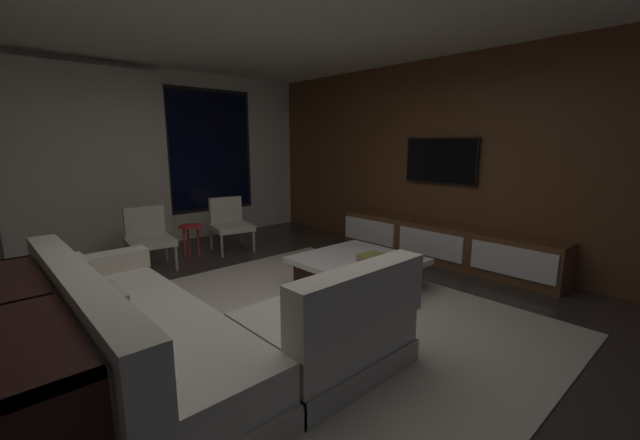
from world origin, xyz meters
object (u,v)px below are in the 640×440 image
object	(u,v)px
mounted_tv	(441,161)
console_table_behind_couch	(21,357)
side_stool	(190,231)
accent_chair_near_window	(229,221)
accent_chair_by_curtain	(148,235)
sectional_couch	(189,333)
book_stack_on_coffee_table	(371,257)
coffee_table	(358,273)
media_console	(442,244)

from	to	relation	value
mounted_tv	console_table_behind_couch	size ratio (longest dim) A/B	0.50
side_stool	mounted_tv	size ratio (longest dim) A/B	0.44
accent_chair_near_window	mounted_tv	world-z (taller)	mounted_tv
accent_chair_by_curtain	console_table_behind_couch	distance (m)	2.92
side_stool	console_table_behind_couch	xyz separation A→B (m)	(-2.16, -2.55, 0.04)
sectional_couch	side_stool	bearing A→B (deg)	65.09
side_stool	mounted_tv	distance (m)	3.58
accent_chair_by_curtain	book_stack_on_coffee_table	bearing A→B (deg)	-59.90
mounted_tv	accent_chair_near_window	bearing A→B (deg)	130.22
coffee_table	accent_chair_by_curtain	distance (m)	2.73
accent_chair_by_curtain	mounted_tv	xyz separation A→B (m)	(3.15, -2.23, 0.92)
book_stack_on_coffee_table	console_table_behind_couch	world-z (taller)	console_table_behind_couch
accent_chair_near_window	mounted_tv	distance (m)	3.15
accent_chair_near_window	media_console	bearing A→B (deg)	-54.77
mounted_tv	coffee_table	bearing A→B (deg)	-176.49
book_stack_on_coffee_table	media_console	world-z (taller)	media_console
mounted_tv	book_stack_on_coffee_table	bearing A→B (deg)	-171.53
accent_chair_by_curtain	mounted_tv	size ratio (longest dim) A/B	0.74
coffee_table	console_table_behind_couch	distance (m)	2.97
book_stack_on_coffee_table	console_table_behind_couch	xyz separation A→B (m)	(-3.00, 0.01, 0.02)
side_stool	mounted_tv	world-z (taller)	mounted_tv
book_stack_on_coffee_table	console_table_behind_couch	size ratio (longest dim) A/B	0.14
sectional_couch	coffee_table	world-z (taller)	sectional_couch
coffee_table	media_console	world-z (taller)	media_console
book_stack_on_coffee_table	sectional_couch	bearing A→B (deg)	-176.84
sectional_couch	console_table_behind_couch	world-z (taller)	sectional_couch
coffee_table	book_stack_on_coffee_table	size ratio (longest dim) A/B	3.93
media_console	console_table_behind_couch	bearing A→B (deg)	-179.46
sectional_couch	accent_chair_by_curtain	xyz separation A→B (m)	(0.65, 2.60, 0.14)
accent_chair_near_window	console_table_behind_couch	size ratio (longest dim) A/B	0.37
accent_chair_by_curtain	side_stool	bearing A→B (deg)	7.76
accent_chair_near_window	mounted_tv	xyz separation A→B (m)	(1.94, -2.30, 0.92)
accent_chair_near_window	mounted_tv	bearing A→B (deg)	-49.78
side_stool	media_console	distance (m)	3.45
sectional_couch	media_console	world-z (taller)	sectional_couch
book_stack_on_coffee_table	mounted_tv	world-z (taller)	mounted_tv
side_stool	media_console	world-z (taller)	media_console
accent_chair_near_window	media_console	distance (m)	3.06
sectional_couch	accent_chair_by_curtain	bearing A→B (deg)	76.05
sectional_couch	media_console	bearing A→B (deg)	2.73
media_console	mounted_tv	distance (m)	1.13
accent_chair_by_curtain	console_table_behind_couch	size ratio (longest dim) A/B	0.37
console_table_behind_couch	book_stack_on_coffee_table	bearing A→B (deg)	-0.27
book_stack_on_coffee_table	accent_chair_by_curtain	xyz separation A→B (m)	(-1.44, 2.48, 0.04)
sectional_couch	book_stack_on_coffee_table	bearing A→B (deg)	3.16
console_table_behind_couch	sectional_couch	bearing A→B (deg)	-8.08
accent_chair_near_window	book_stack_on_coffee_table	bearing A→B (deg)	-84.79
coffee_table	accent_chair_near_window	size ratio (longest dim) A/B	1.49
sectional_couch	media_console	xyz separation A→B (m)	(3.62, 0.17, -0.04)
accent_chair_near_window	console_table_behind_couch	xyz separation A→B (m)	(-2.77, -2.54, -0.02)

